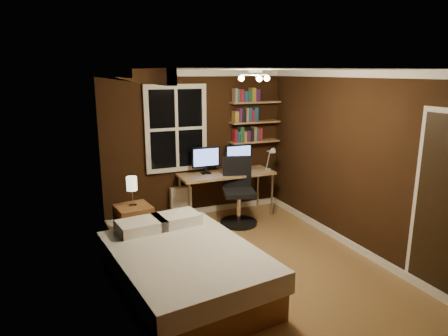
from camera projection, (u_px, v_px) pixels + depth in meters
name	position (u px, v px, depth m)	size (l,w,h in m)	color
floor	(249.00, 263.00, 5.30)	(4.20, 4.20, 0.00)	brown
wall_back	(196.00, 145.00, 6.88)	(3.20, 0.04, 2.50)	black
wall_left	(121.00, 186.00, 4.40)	(0.04, 4.20, 2.50)	black
wall_right	(352.00, 161.00, 5.61)	(0.04, 4.20, 2.50)	black
ceiling	(252.00, 70.00, 4.71)	(3.20, 4.20, 0.02)	white
window	(176.00, 129.00, 6.65)	(1.06, 0.06, 1.46)	white
door	(448.00, 211.00, 4.27)	(0.03, 0.82, 2.05)	black
ceiling_fixture	(256.00, 78.00, 4.64)	(0.44, 0.44, 0.18)	beige
bookshelf_lower	(255.00, 141.00, 7.18)	(0.92, 0.22, 0.03)	#9A704B
books_row_lower	(255.00, 134.00, 7.15)	(0.54, 0.16, 0.23)	maroon
bookshelf_middle	(255.00, 122.00, 7.10)	(0.92, 0.22, 0.03)	#9A704B
books_row_middle	(255.00, 115.00, 7.07)	(0.42, 0.16, 0.23)	navy
bookshelf_upper	(255.00, 102.00, 7.02)	(0.92, 0.22, 0.03)	#9A704B
books_row_upper	(255.00, 95.00, 6.99)	(0.42, 0.16, 0.23)	#23522F
bed	(185.00, 270.00, 4.51)	(1.71, 2.20, 0.69)	brown
nightstand	(134.00, 225.00, 5.82)	(0.47, 0.47, 0.59)	brown
bedside_lamp	(132.00, 191.00, 5.69)	(0.15, 0.15, 0.43)	white
radiator	(181.00, 203.00, 6.90)	(0.36, 0.13, 0.54)	beige
desk	(226.00, 176.00, 6.88)	(1.64, 0.62, 0.78)	#9A704B
monitor_left	(206.00, 160.00, 6.75)	(0.50, 0.12, 0.46)	black
monitor_right	(239.00, 157.00, 6.98)	(0.50, 0.12, 0.46)	black
desk_lamp	(270.00, 159.00, 6.95)	(0.14, 0.32, 0.44)	silver
office_chair	(238.00, 198.00, 6.61)	(0.62, 0.62, 1.11)	black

